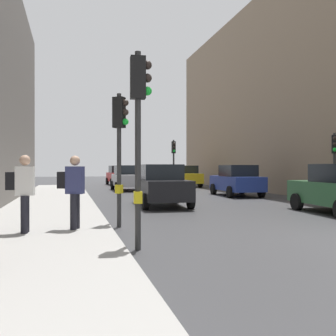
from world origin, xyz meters
TOP-DOWN VIEW (x-y plane):
  - sidewalk_kerb at (-7.27, 6.00)m, footprint 3.42×40.00m
  - traffic_light_near_right at (-5.24, 3.40)m, footprint 0.44×0.38m
  - traffic_light_mid_street at (5.25, 8.12)m, footprint 0.38×0.44m
  - traffic_light_near_left at (-5.24, 0.43)m, footprint 0.44×0.26m
  - traffic_light_far_median at (0.57, 19.11)m, footprint 0.25×0.43m
  - car_yellow_taxi at (2.67, 23.56)m, footprint 2.27×4.32m
  - car_silver_hatchback at (-2.62, 19.82)m, footprint 2.03×4.20m
  - car_blue_van at (2.68, 13.18)m, footprint 2.14×4.26m
  - car_red_sedan at (-2.13, 28.27)m, footprint 2.18×4.28m
  - car_dark_suv at (-2.77, 8.78)m, footprint 2.19×4.29m
  - pedestrian_with_grey_backpack at (-6.50, 2.41)m, footprint 0.66×0.47m
  - pedestrian_with_black_backpack at (-7.61, 2.14)m, footprint 0.61×0.36m

SIDE VIEW (x-z plane):
  - sidewalk_kerb at x=-7.27m, z-range 0.00..0.16m
  - car_yellow_taxi at x=2.67m, z-range 0.00..1.76m
  - car_silver_hatchback at x=-2.62m, z-range 0.00..1.76m
  - car_blue_van at x=2.68m, z-range 0.00..1.76m
  - car_red_sedan at x=-2.13m, z-range 0.00..1.76m
  - car_dark_suv at x=-2.77m, z-range 0.00..1.76m
  - pedestrian_with_grey_backpack at x=-6.50m, z-range 0.28..2.05m
  - pedestrian_with_black_backpack at x=-7.61m, z-range 0.28..2.05m
  - traffic_light_mid_street at x=5.25m, z-range 0.61..3.83m
  - traffic_light_far_median at x=0.57m, z-range 0.68..4.23m
  - traffic_light_near_right at x=-5.24m, z-range 0.70..4.37m
  - traffic_light_near_left at x=-5.24m, z-range 0.75..4.71m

